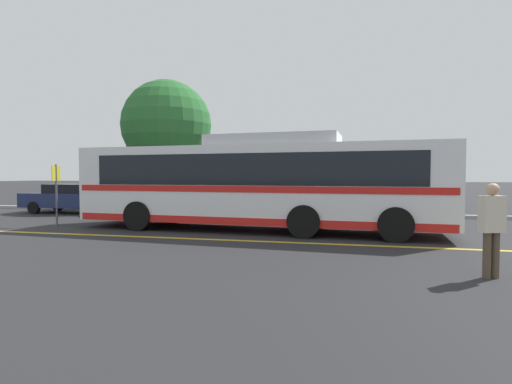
{
  "coord_description": "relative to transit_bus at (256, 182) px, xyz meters",
  "views": [
    {
      "loc": [
        3.03,
        -13.4,
        1.88
      ],
      "look_at": [
        -0.06,
        -0.19,
        1.31
      ],
      "focal_mm": 28.0,
      "sensor_mm": 36.0,
      "label": 1
    }
  ],
  "objects": [
    {
      "name": "parked_car_0",
      "position": [
        -10.43,
        4.08,
        -0.9
      ],
      "size": [
        4.9,
        1.97,
        1.44
      ],
      "rotation": [
        0.0,
        0.0,
        -1.55
      ],
      "color": "navy",
      "rests_on": "ground_plane"
    },
    {
      "name": "lane_strip_0",
      "position": [
        -0.02,
        -2.2,
        -1.64
      ],
      "size": [
        32.39,
        0.2,
        0.01
      ],
      "primitive_type": "cube",
      "rotation": [
        0.0,
        0.0,
        1.57
      ],
      "color": "gold",
      "rests_on": "ground_plane"
    },
    {
      "name": "curb_strip",
      "position": [
        -0.02,
        5.73,
        -1.57
      ],
      "size": [
        40.39,
        0.36,
        0.15
      ],
      "primitive_type": "cube",
      "color": "#99999E",
      "rests_on": "ground_plane"
    },
    {
      "name": "pedestrian_0",
      "position": [
        5.62,
        -5.19,
        -0.65
      ],
      "size": [
        0.47,
        0.35,
        1.74
      ],
      "rotation": [
        0.0,
        0.0,
        0.36
      ],
      "color": "brown",
      "rests_on": "ground_plane"
    },
    {
      "name": "parked_car_1",
      "position": [
        -3.75,
        3.81,
        -0.91
      ],
      "size": [
        4.72,
        2.18,
        1.41
      ],
      "rotation": [
        0.0,
        0.0,
        1.52
      ],
      "color": "black",
      "rests_on": "ground_plane"
    },
    {
      "name": "bus_stop_sign",
      "position": [
        -7.56,
        -0.46,
        -0.19
      ],
      "size": [
        0.07,
        0.4,
        2.29
      ],
      "rotation": [
        0.0,
        0.0,
        1.51
      ],
      "color": "#59595E",
      "rests_on": "ground_plane"
    },
    {
      "name": "parked_car_2",
      "position": [
        1.86,
        3.81,
        -0.97
      ],
      "size": [
        4.17,
        2.11,
        1.32
      ],
      "rotation": [
        0.0,
        0.0,
        1.51
      ],
      "color": "silver",
      "rests_on": "ground_plane"
    },
    {
      "name": "ground_plane",
      "position": [
        0.04,
        0.19,
        -1.64
      ],
      "size": [
        220.0,
        220.0,
        0.0
      ],
      "primitive_type": "plane",
      "color": "#262628"
    },
    {
      "name": "tree_0",
      "position": [
        -7.24,
        8.17,
        3.14
      ],
      "size": [
        5.14,
        5.14,
        7.36
      ],
      "color": "#513823",
      "rests_on": "ground_plane"
    },
    {
      "name": "transit_bus",
      "position": [
        0.0,
        0.0,
        0.0
      ],
      "size": [
        12.82,
        3.33,
        3.22
      ],
      "rotation": [
        0.0,
        0.0,
        1.51
      ],
      "color": "white",
      "rests_on": "ground_plane"
    }
  ]
}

